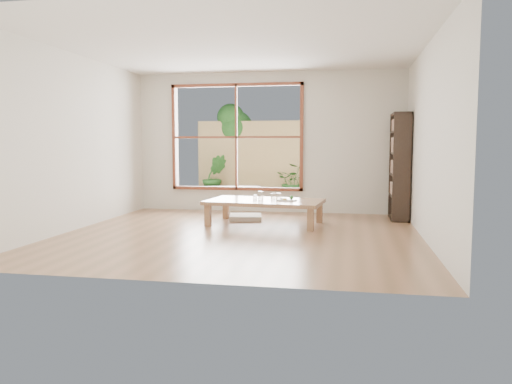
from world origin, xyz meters
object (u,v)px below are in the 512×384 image
at_px(low_table, 265,203).
at_px(food_tray, 288,199).
at_px(garden_bench, 234,189).
at_px(bookshelf, 400,167).

xyz_separation_m(low_table, food_tray, (0.37, -0.04, 0.07)).
height_order(low_table, food_tray, food_tray).
height_order(food_tray, garden_bench, food_tray).
relative_size(low_table, food_tray, 6.14).
bearing_deg(bookshelf, low_table, -155.59).
height_order(bookshelf, food_tray, bookshelf).
bearing_deg(garden_bench, bookshelf, -47.12).
relative_size(bookshelf, garden_bench, 1.55).
distance_m(bookshelf, food_tray, 2.10).
relative_size(bookshelf, food_tray, 5.84).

